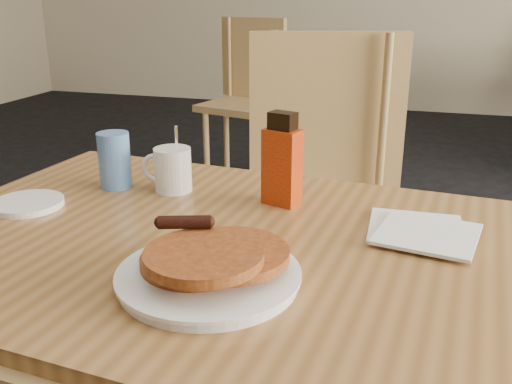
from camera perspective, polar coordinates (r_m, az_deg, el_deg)
main_table at (r=0.97m, az=-2.65°, el=-7.20°), size 1.23×0.89×0.75m
chair_main_far at (r=1.67m, az=6.26°, el=1.21°), size 0.58×0.59×1.03m
chair_wall_extra at (r=3.56m, az=-0.75°, el=10.64°), size 0.54×0.55×0.98m
pancake_plate at (r=0.81m, az=-4.68°, el=-7.52°), size 0.26×0.26×0.08m
coffee_mug at (r=1.18m, az=-8.43°, el=2.33°), size 0.11×0.08×0.14m
syrup_bottle at (r=1.08m, az=2.62°, el=2.98°), size 0.08×0.06×0.18m
napkin_stack at (r=1.00m, az=16.22°, el=-3.81°), size 0.19×0.20×0.01m
blue_tumbler at (r=1.22m, az=-13.96°, el=3.11°), size 0.07×0.07×0.12m
side_saucer at (r=1.17m, az=-21.85°, el=-1.08°), size 0.14×0.14×0.01m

